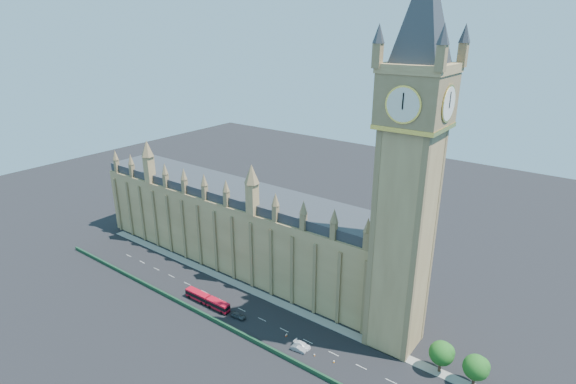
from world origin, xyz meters
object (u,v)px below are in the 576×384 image
Objects in this scene: red_bus at (207,300)px; car_grey at (238,316)px; car_silver at (299,349)px; car_white at (302,345)px.

red_bus reaches higher than car_grey.
red_bus is at bearing 81.36° from car_silver.
red_bus is 3.60× the size of car_grey.
car_grey is 1.14× the size of car_silver.
car_white is (22.02, 0.83, -0.10)m from car_grey.
car_silver is at bearing -1.36° from red_bus.
car_white is at bearing 1.69° from red_bus.
red_bus is 4.11× the size of car_silver.
car_grey is 22.04m from car_white.
car_grey is 0.98× the size of car_white.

